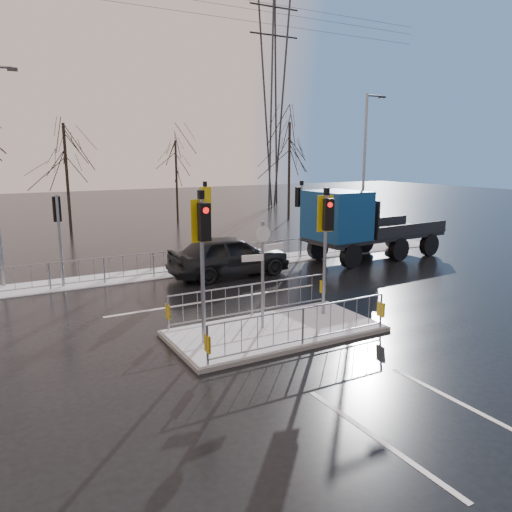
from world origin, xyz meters
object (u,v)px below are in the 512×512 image
flatbed_truck (353,224)px  street_lamp_right (365,166)px  traffic_island (275,320)px  car_far_lane (229,255)px

flatbed_truck → street_lamp_right: (2.27, 1.90, 2.60)m
flatbed_truck → street_lamp_right: size_ratio=0.93×
flatbed_truck → street_lamp_right: street_lamp_right is taller
traffic_island → car_far_lane: traffic_island is taller
car_far_lane → flatbed_truck: size_ratio=0.69×
street_lamp_right → car_far_lane: bearing=-168.9°
traffic_island → car_far_lane: (1.90, 6.78, 0.48)m
flatbed_truck → street_lamp_right: 3.94m
traffic_island → car_far_lane: 7.06m
car_far_lane → street_lamp_right: (8.68, 1.71, 3.52)m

